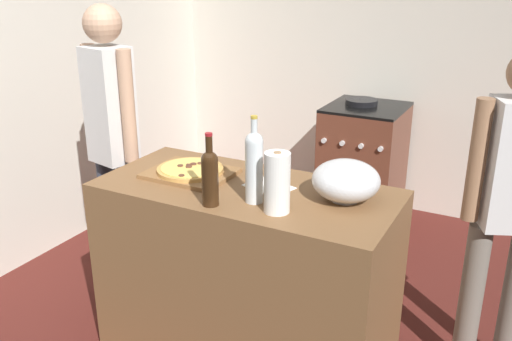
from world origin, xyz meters
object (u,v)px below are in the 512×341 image
object	(u,v)px
stove	(363,163)
person_in_red	(509,201)
mixing_bowl	(346,181)
person_in_stripes	(113,136)
pizza	(190,169)
paper_towel_roll	(277,183)
wine_bottle_amber	(210,175)
wine_bottle_dark	(254,164)

from	to	relation	value
stove	person_in_red	bearing A→B (deg)	-52.36
mixing_bowl	person_in_red	xyz separation A→B (m)	(0.63, 0.41, -0.12)
stove	person_in_stripes	world-z (taller)	person_in_stripes
pizza	paper_towel_roll	world-z (taller)	paper_towel_roll
paper_towel_roll	person_in_stripes	size ratio (longest dim) A/B	0.15
paper_towel_roll	stove	distance (m)	2.18
stove	person_in_stripes	size ratio (longest dim) A/B	0.55
mixing_bowl	stove	size ratio (longest dim) A/B	0.31
person_in_red	mixing_bowl	bearing A→B (deg)	-147.07
wine_bottle_amber	person_in_red	xyz separation A→B (m)	(1.12, 0.72, -0.17)
pizza	person_in_red	bearing A→B (deg)	18.53
mixing_bowl	person_in_stripes	size ratio (longest dim) A/B	0.17
paper_towel_roll	stove	xyz separation A→B (m)	(-0.26, 2.08, -0.61)
wine_bottle_amber	person_in_stripes	world-z (taller)	person_in_stripes
paper_towel_roll	wine_bottle_amber	world-z (taller)	wine_bottle_amber
paper_towel_roll	person_in_stripes	xyz separation A→B (m)	(-1.20, 0.38, -0.07)
stove	person_in_stripes	xyz separation A→B (m)	(-0.94, -1.70, 0.54)
paper_towel_roll	person_in_red	distance (m)	1.07
stove	wine_bottle_amber	bearing A→B (deg)	-90.43
pizza	paper_towel_roll	xyz separation A→B (m)	(0.56, -0.19, 0.10)
wine_bottle_amber	paper_towel_roll	bearing A→B (deg)	14.08
person_in_stripes	person_in_red	size ratio (longest dim) A/B	1.09
pizza	wine_bottle_amber	distance (m)	0.39
person_in_stripes	wine_bottle_dark	bearing A→B (deg)	-17.00
pizza	person_in_stripes	world-z (taller)	person_in_stripes
person_in_red	wine_bottle_amber	bearing A→B (deg)	-147.06
paper_towel_roll	stove	bearing A→B (deg)	97.17
stove	mixing_bowl	bearing A→B (deg)	-75.59
mixing_bowl	person_in_stripes	xyz separation A→B (m)	(-1.41, 0.13, -0.03)
wine_bottle_dark	mixing_bowl	bearing A→B (deg)	30.23
wine_bottle_amber	wine_bottle_dark	distance (m)	0.19
wine_bottle_dark	person_in_stripes	world-z (taller)	person_in_stripes
pizza	wine_bottle_dark	bearing A→B (deg)	-18.06
wine_bottle_dark	person_in_red	xyz separation A→B (m)	(0.97, 0.61, -0.20)
mixing_bowl	wine_bottle_dark	size ratio (longest dim) A/B	0.77
mixing_bowl	paper_towel_roll	world-z (taller)	paper_towel_roll
pizza	wine_bottle_amber	bearing A→B (deg)	-42.66
mixing_bowl	paper_towel_roll	size ratio (longest dim) A/B	1.13
pizza	wine_bottle_amber	size ratio (longest dim) A/B	1.01
wine_bottle_amber	person_in_stripes	distance (m)	1.03
mixing_bowl	stove	distance (m)	1.98
pizza	mixing_bowl	xyz separation A→B (m)	(0.76, 0.06, 0.06)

